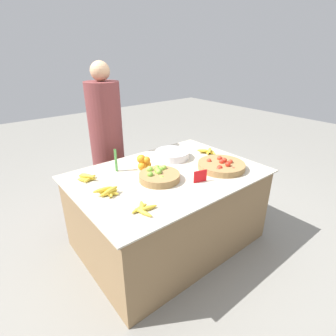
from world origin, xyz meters
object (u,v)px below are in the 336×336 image
at_px(lime_bowl, 159,176).
at_px(price_sign, 200,176).
at_px(tomato_basket, 222,165).
at_px(vendor_person, 107,146).
at_px(metal_bowl, 172,155).

distance_m(lime_bowl, price_sign, 0.33).
relative_size(tomato_basket, vendor_person, 0.26).
bearing_deg(lime_bowl, tomato_basket, -17.13).
xyz_separation_m(lime_bowl, metal_bowl, (0.39, 0.30, 0.00)).
bearing_deg(tomato_basket, lime_bowl, 162.87).
xyz_separation_m(lime_bowl, tomato_basket, (0.57, -0.18, -0.00)).
bearing_deg(metal_bowl, lime_bowl, -142.35).
height_order(metal_bowl, vendor_person, vendor_person).
bearing_deg(price_sign, tomato_basket, 27.05).
relative_size(tomato_basket, price_sign, 3.69).
height_order(tomato_basket, metal_bowl, tomato_basket).
distance_m(tomato_basket, vendor_person, 1.26).
xyz_separation_m(tomato_basket, price_sign, (-0.34, -0.06, 0.02)).
relative_size(lime_bowl, tomato_basket, 0.80).
distance_m(metal_bowl, price_sign, 0.56).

